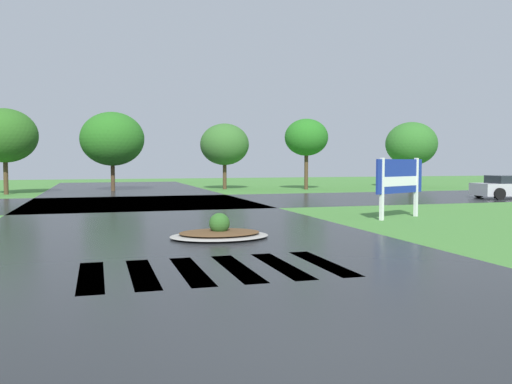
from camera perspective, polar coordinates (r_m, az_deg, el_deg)
The scene contains 8 objects.
ground_plane at distance 5.55m, azimuth 7.66°, elevation -19.20°, with size 120.00×120.00×0.10m, color #478438.
asphalt_roadway at distance 14.96m, azimuth -8.30°, elevation -4.68°, with size 11.06×80.00×0.01m, color #232628.
asphalt_cross_road at distance 27.44m, azimuth -12.09°, elevation -1.10°, with size 90.00×9.96×0.01m, color #232628.
crosswalk_stripes at distance 10.36m, azimuth -4.48°, elevation -8.22°, with size 4.95×2.82×0.01m.
estate_billboard at distance 20.08m, azimuth 15.04°, elevation 1.36°, with size 2.51×1.18×2.19m.
median_island at distance 14.51m, azimuth -3.91°, elevation -4.37°, with size 2.68×2.07×0.68m.
car_dark_suv at distance 33.14m, azimuth 25.58°, elevation 0.45°, with size 4.42×2.53×1.28m.
background_treeline at distance 37.49m, azimuth -12.87°, elevation 5.73°, with size 42.26×6.68×6.17m.
Camera 1 is at (-2.12, -4.67, 2.07)m, focal length 37.60 mm.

